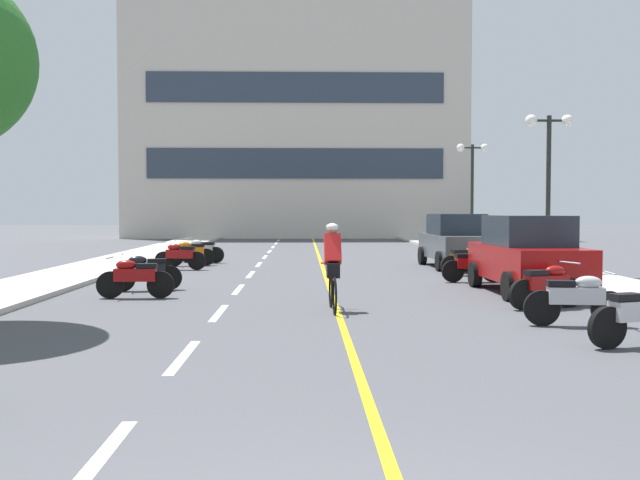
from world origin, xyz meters
TOP-DOWN VIEW (x-y plane):
  - ground_plane at (0.00, 21.00)m, footprint 140.00×140.00m
  - curb_left at (-7.20, 24.00)m, footprint 2.40×72.00m
  - curb_right at (7.20, 24.00)m, footprint 2.40×72.00m
  - lane_dash_0 at (-2.00, 2.00)m, footprint 0.14×2.20m
  - lane_dash_1 at (-2.00, 6.00)m, footprint 0.14×2.20m
  - lane_dash_2 at (-2.00, 10.00)m, footprint 0.14×2.20m
  - lane_dash_3 at (-2.00, 14.00)m, footprint 0.14×2.20m
  - lane_dash_4 at (-2.00, 18.00)m, footprint 0.14×2.20m
  - lane_dash_5 at (-2.00, 22.00)m, footprint 0.14×2.20m
  - lane_dash_6 at (-2.00, 26.00)m, footprint 0.14×2.20m
  - lane_dash_7 at (-2.00, 30.00)m, footprint 0.14×2.20m
  - lane_dash_8 at (-2.00, 34.00)m, footprint 0.14×2.20m
  - lane_dash_9 at (-2.00, 38.00)m, footprint 0.14×2.20m
  - lane_dash_10 at (-2.00, 42.00)m, footprint 0.14×2.20m
  - lane_dash_11 at (-2.00, 46.00)m, footprint 0.14×2.20m
  - centre_line_yellow at (0.25, 24.00)m, footprint 0.12×66.00m
  - office_building at (-0.92, 49.18)m, footprint 23.96×8.47m
  - street_lamp_mid at (7.03, 17.99)m, footprint 1.46×0.36m
  - street_lamp_far at (7.33, 28.96)m, footprint 1.46×0.36m
  - parked_car_near at (4.82, 13.03)m, footprint 2.00×4.24m
  - parked_car_mid at (4.75, 20.47)m, footprint 2.04×4.26m
  - motorcycle_1 at (4.38, 6.55)m, footprint 1.65×0.75m
  - motorcycle_2 at (4.15, 8.30)m, footprint 1.70×0.60m
  - motorcycle_3 at (4.40, 10.44)m, footprint 1.64×0.78m
  - motorcycle_4 at (-4.12, 12.28)m, footprint 1.70×0.60m
  - motorcycle_5 at (-4.21, 13.76)m, footprint 1.67×0.71m
  - motorcycle_6 at (4.18, 15.60)m, footprint 1.70×0.60m
  - motorcycle_7 at (4.48, 17.63)m, footprint 1.67×0.71m
  - motorcycle_8 at (-4.42, 19.75)m, footprint 1.70×0.60m
  - motorcycle_9 at (-4.34, 21.35)m, footprint 1.66×0.74m
  - motorcycle_10 at (-4.16, 22.81)m, footprint 1.68×0.64m
  - cyclist_rider at (0.16, 10.30)m, footprint 0.42×1.77m

SIDE VIEW (x-z plane):
  - ground_plane at x=0.00m, z-range 0.00..0.00m
  - lane_dash_0 at x=-2.00m, z-range 0.00..0.01m
  - lane_dash_1 at x=-2.00m, z-range 0.00..0.01m
  - lane_dash_2 at x=-2.00m, z-range 0.00..0.01m
  - lane_dash_3 at x=-2.00m, z-range 0.00..0.01m
  - lane_dash_4 at x=-2.00m, z-range 0.00..0.01m
  - lane_dash_5 at x=-2.00m, z-range 0.00..0.01m
  - lane_dash_6 at x=-2.00m, z-range 0.00..0.01m
  - lane_dash_7 at x=-2.00m, z-range 0.00..0.01m
  - lane_dash_8 at x=-2.00m, z-range 0.00..0.01m
  - lane_dash_9 at x=-2.00m, z-range 0.00..0.01m
  - lane_dash_10 at x=-2.00m, z-range 0.00..0.01m
  - lane_dash_11 at x=-2.00m, z-range 0.00..0.01m
  - centre_line_yellow at x=0.25m, z-range 0.00..0.01m
  - curb_left at x=-7.20m, z-range 0.00..0.12m
  - curb_right at x=7.20m, z-range 0.00..0.12m
  - motorcycle_1 at x=4.38m, z-range 0.01..0.93m
  - motorcycle_2 at x=4.15m, z-range 0.01..0.93m
  - motorcycle_3 at x=4.40m, z-range 0.01..0.93m
  - motorcycle_4 at x=-4.12m, z-range 0.01..0.93m
  - motorcycle_5 at x=-4.21m, z-range 0.01..0.93m
  - motorcycle_6 at x=4.18m, z-range 0.01..0.93m
  - motorcycle_7 at x=4.48m, z-range 0.01..0.93m
  - motorcycle_8 at x=-4.42m, z-range 0.01..0.93m
  - motorcycle_9 at x=-4.34m, z-range 0.01..0.93m
  - motorcycle_10 at x=-4.16m, z-range 0.01..0.93m
  - cyclist_rider at x=0.16m, z-range 0.03..1.74m
  - parked_car_near at x=4.82m, z-range 0.01..1.83m
  - parked_car_mid at x=4.75m, z-range 0.01..1.83m
  - street_lamp_mid at x=7.03m, z-range 1.25..5.96m
  - street_lamp_far at x=7.33m, z-range 1.27..6.12m
  - office_building at x=-0.92m, z-range 0.00..17.08m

